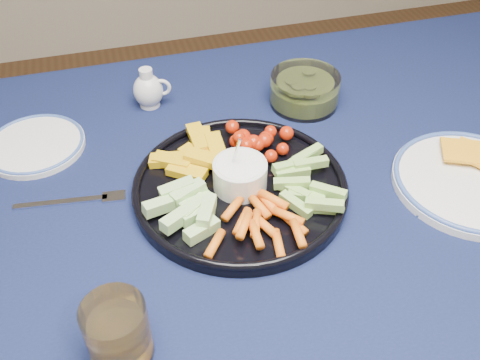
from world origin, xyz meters
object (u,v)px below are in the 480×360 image
object	(u,v)px
pickle_bowl	(304,91)
cheese_plate	(471,179)
creamer_pitcher	(149,90)
dining_table	(268,255)
juice_tumbler	(119,335)
side_plate_extra	(35,145)
crudite_platter	(239,184)

from	to	relation	value
pickle_bowl	cheese_plate	xyz separation A→B (m)	(0.18, -0.29, -0.01)
creamer_pitcher	cheese_plate	distance (m)	0.60
cheese_plate	dining_table	bearing A→B (deg)	176.92
pickle_bowl	juice_tumbler	distance (m)	0.60
side_plate_extra	cheese_plate	bearing A→B (deg)	-23.29
dining_table	crudite_platter	size ratio (longest dim) A/B	4.85
crudite_platter	creamer_pitcher	size ratio (longest dim) A/B	4.31
crudite_platter	creamer_pitcher	xyz separation A→B (m)	(-0.10, 0.29, 0.01)
creamer_pitcher	juice_tumbler	distance (m)	0.53
creamer_pitcher	juice_tumbler	bearing A→B (deg)	-102.39
side_plate_extra	dining_table	bearing A→B (deg)	-38.53
pickle_bowl	cheese_plate	size ratio (longest dim) A/B	0.53
crudite_platter	cheese_plate	size ratio (longest dim) A/B	1.38
dining_table	crudite_platter	bearing A→B (deg)	115.48
juice_tumbler	side_plate_extra	xyz separation A→B (m)	(-0.10, 0.44, -0.03)
dining_table	crudite_platter	distance (m)	0.13
pickle_bowl	side_plate_extra	bearing A→B (deg)	-179.90
cheese_plate	juice_tumbler	world-z (taller)	juice_tumbler
side_plate_extra	creamer_pitcher	bearing A→B (deg)	19.51
creamer_pitcher	side_plate_extra	size ratio (longest dim) A/B	0.46
dining_table	juice_tumbler	world-z (taller)	juice_tumbler
crudite_platter	dining_table	bearing A→B (deg)	-64.52
dining_table	juice_tumbler	size ratio (longest dim) A/B	18.43
creamer_pitcher	side_plate_extra	xyz separation A→B (m)	(-0.22, -0.08, -0.03)
creamer_pitcher	side_plate_extra	distance (m)	0.23
pickle_bowl	side_plate_extra	xyz separation A→B (m)	(-0.50, -0.00, -0.02)
crudite_platter	juice_tumbler	size ratio (longest dim) A/B	3.80
creamer_pitcher	pickle_bowl	size ratio (longest dim) A/B	0.60
dining_table	cheese_plate	xyz separation A→B (m)	(0.34, -0.02, 0.10)
juice_tumbler	pickle_bowl	bearing A→B (deg)	47.58
pickle_bowl	cheese_plate	world-z (taller)	pickle_bowl
juice_tumbler	side_plate_extra	bearing A→B (deg)	103.11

